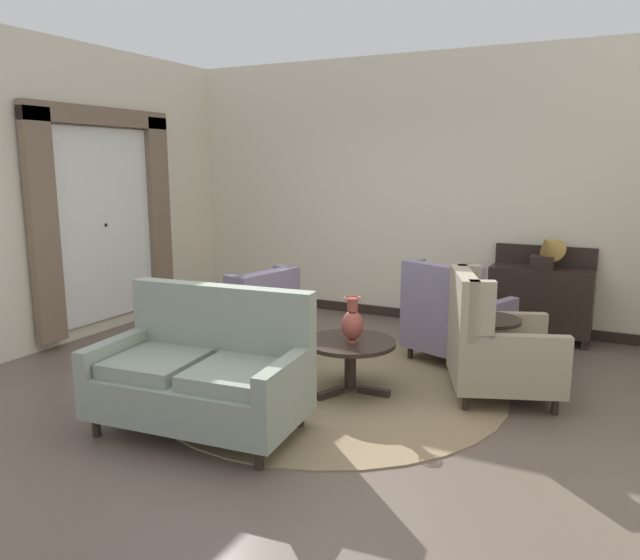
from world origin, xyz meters
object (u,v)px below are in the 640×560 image
at_px(settee, 203,374).
at_px(armchair_far_left, 493,346).
at_px(gramophone, 547,250).
at_px(porcelain_vase, 352,323).
at_px(coffee_table, 351,351).
at_px(armchair_foreground_right, 454,320).
at_px(side_table, 487,348).
at_px(armchair_near_window, 248,326).
at_px(sideboard, 540,299).

bearing_deg(settee, armchair_far_left, 36.63).
bearing_deg(gramophone, porcelain_vase, -118.43).
relative_size(coffee_table, armchair_foreground_right, 0.69).
distance_m(armchair_foreground_right, armchair_far_left, 0.95).
bearing_deg(side_table, gramophone, 82.15).
bearing_deg(armchair_far_left, coffee_table, 90.65).
xyz_separation_m(armchair_far_left, gramophone, (0.18, 1.85, 0.58)).
bearing_deg(coffee_table, armchair_foreground_right, 64.95).
bearing_deg(side_table, coffee_table, -153.46).
height_order(settee, armchair_near_window, settee).
height_order(porcelain_vase, armchair_near_window, armchair_near_window).
xyz_separation_m(coffee_table, armchair_foreground_right, (0.57, 1.22, 0.06)).
bearing_deg(sideboard, side_table, -96.18).
xyz_separation_m(porcelain_vase, gramophone, (1.25, 2.32, 0.40)).
bearing_deg(sideboard, gramophone, -62.53).
xyz_separation_m(coffee_table, gramophone, (1.28, 2.29, 0.66)).
xyz_separation_m(coffee_table, settee, (-0.67, -1.15, 0.06)).
relative_size(settee, armchair_far_left, 1.46).
bearing_deg(coffee_table, settee, -120.21).
height_order(armchair_near_window, armchair_foreground_right, armchair_foreground_right).
xyz_separation_m(armchair_near_window, gramophone, (2.41, 2.14, 0.61)).
height_order(coffee_table, armchair_foreground_right, armchair_foreground_right).
relative_size(armchair_foreground_right, side_table, 1.70).
xyz_separation_m(porcelain_vase, armchair_foreground_right, (0.54, 1.25, -0.20)).
relative_size(side_table, sideboard, 0.61).
distance_m(coffee_table, armchair_foreground_right, 1.35).
bearing_deg(settee, sideboard, 56.36).
xyz_separation_m(porcelain_vase, sideboard, (1.21, 2.40, -0.16)).
bearing_deg(porcelain_vase, gramophone, 61.57).
distance_m(armchair_near_window, side_table, 2.20).
height_order(armchair_far_left, gramophone, gramophone).
xyz_separation_m(armchair_near_window, side_table, (2.17, 0.38, -0.02)).
height_order(armchair_foreground_right, armchair_far_left, armchair_far_left).
bearing_deg(armchair_near_window, sideboard, 144.45).
xyz_separation_m(armchair_near_window, armchair_foreground_right, (1.71, 1.08, 0.01)).
bearing_deg(side_table, sideboard, 83.82).
xyz_separation_m(porcelain_vase, side_table, (1.01, 0.55, -0.23)).
xyz_separation_m(coffee_table, side_table, (1.04, 0.52, 0.04)).
height_order(coffee_table, armchair_near_window, armchair_near_window).
xyz_separation_m(side_table, gramophone, (0.24, 1.77, 0.63)).
xyz_separation_m(settee, armchair_near_window, (-0.46, 1.30, -0.00)).
relative_size(coffee_table, armchair_near_window, 0.79).
bearing_deg(armchair_foreground_right, sideboard, -99.02).
bearing_deg(armchair_foreground_right, side_table, 144.54).
distance_m(coffee_table, armchair_near_window, 1.14).
relative_size(armchair_near_window, armchair_far_left, 0.91).
distance_m(side_table, sideboard, 1.86).
bearing_deg(armchair_near_window, armchair_far_left, 108.67).
height_order(armchair_near_window, side_table, armchair_near_window).
distance_m(armchair_foreground_right, side_table, 0.85).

